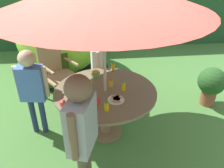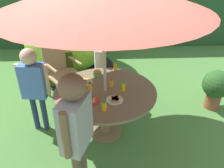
# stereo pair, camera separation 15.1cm
# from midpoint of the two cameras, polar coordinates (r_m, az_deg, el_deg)

# --- Properties ---
(ground_plane) EXTENTS (10.00, 10.00, 0.02)m
(ground_plane) POSITION_cam_midpoint_polar(r_m,az_deg,el_deg) (3.38, -2.81, -12.03)
(ground_plane) COLOR #477A38
(hedge_backdrop) EXTENTS (9.00, 0.70, 1.67)m
(hedge_backdrop) POSITION_cam_midpoint_polar(r_m,az_deg,el_deg) (6.37, -5.32, 17.11)
(hedge_backdrop) COLOR #234C28
(hedge_backdrop) RESTS_ON ground_plane
(garden_table) EXTENTS (1.33, 1.33, 0.71)m
(garden_table) POSITION_cam_midpoint_polar(r_m,az_deg,el_deg) (3.02, -3.08, -3.84)
(garden_table) COLOR brown
(garden_table) RESTS_ON ground_plane
(wooden_chair) EXTENTS (0.66, 0.66, 1.01)m
(wooden_chair) POSITION_cam_midpoint_polar(r_m,az_deg,el_deg) (3.97, -14.83, 3.71)
(wooden_chair) COLOR tan
(wooden_chair) RESTS_ON ground_plane
(dome_tent) EXTENTS (2.06, 2.06, 1.51)m
(dome_tent) POSITION_cam_midpoint_polar(r_m,az_deg,el_deg) (4.94, -13.58, 11.50)
(dome_tent) COLOR #8CC633
(dome_tent) RESTS_ON ground_plane
(potted_plant) EXTENTS (0.45, 0.45, 0.67)m
(potted_plant) POSITION_cam_midpoint_polar(r_m,az_deg,el_deg) (4.03, 22.64, 0.13)
(potted_plant) COLOR brown
(potted_plant) RESTS_ON ground_plane
(child_in_white_shirt) EXTENTS (0.20, 0.39, 1.15)m
(child_in_white_shirt) POSITION_cam_midpoint_polar(r_m,az_deg,el_deg) (3.72, -5.05, 5.80)
(child_in_white_shirt) COLOR #3F3F47
(child_in_white_shirt) RESTS_ON ground_plane
(child_in_blue_shirt) EXTENTS (0.42, 0.22, 1.25)m
(child_in_blue_shirt) POSITION_cam_midpoint_polar(r_m,az_deg,el_deg) (3.13, -20.78, 0.14)
(child_in_blue_shirt) COLOR navy
(child_in_blue_shirt) RESTS_ON ground_plane
(child_in_grey_shirt) EXTENTS (0.31, 0.45, 1.41)m
(child_in_grey_shirt) POSITION_cam_midpoint_polar(r_m,az_deg,el_deg) (2.13, -9.75, -10.07)
(child_in_grey_shirt) COLOR brown
(child_in_grey_shirt) RESTS_ON ground_plane
(snack_bowl) EXTENTS (0.13, 0.13, 0.08)m
(snack_bowl) POSITION_cam_midpoint_polar(r_m,az_deg,el_deg) (3.28, -5.49, 2.60)
(snack_bowl) COLOR #66B259
(snack_bowl) RESTS_ON garden_table
(plate_center_front) EXTENTS (0.21, 0.21, 0.03)m
(plate_center_front) POSITION_cam_midpoint_polar(r_m,az_deg,el_deg) (2.73, -6.69, -4.35)
(plate_center_front) COLOR red
(plate_center_front) RESTS_ON garden_table
(plate_far_left) EXTENTS (0.21, 0.21, 0.03)m
(plate_far_left) POSITION_cam_midpoint_polar(r_m,az_deg,el_deg) (3.13, -8.35, 0.30)
(plate_far_left) COLOR yellow
(plate_far_left) RESTS_ON garden_table
(plate_near_left) EXTENTS (0.21, 0.21, 0.03)m
(plate_near_left) POSITION_cam_midpoint_polar(r_m,az_deg,el_deg) (2.75, -0.55, -3.85)
(plate_near_left) COLOR white
(plate_near_left) RESTS_ON garden_table
(juice_bottle_near_right) EXTENTS (0.06, 0.06, 0.12)m
(juice_bottle_near_right) POSITION_cam_midpoint_polar(r_m,az_deg,el_deg) (2.56, -3.09, -5.61)
(juice_bottle_near_right) COLOR yellow
(juice_bottle_near_right) RESTS_ON garden_table
(juice_bottle_far_right) EXTENTS (0.05, 0.05, 0.13)m
(juice_bottle_far_right) POSITION_cam_midpoint_polar(r_m,az_deg,el_deg) (2.86, -8.58, -1.67)
(juice_bottle_far_right) COLOR yellow
(juice_bottle_far_right) RESTS_ON garden_table
(juice_bottle_center_back) EXTENTS (0.05, 0.05, 0.11)m
(juice_bottle_center_back) POSITION_cam_midpoint_polar(r_m,az_deg,el_deg) (3.01, -1.75, 0.26)
(juice_bottle_center_back) COLOR yellow
(juice_bottle_center_back) RESTS_ON garden_table
(juice_bottle_mid_left) EXTENTS (0.06, 0.06, 0.13)m
(juice_bottle_mid_left) POSITION_cam_midpoint_polar(r_m,az_deg,el_deg) (2.91, -7.04, -0.93)
(juice_bottle_mid_left) COLOR yellow
(juice_bottle_mid_left) RESTS_ON garden_table
(juice_bottle_mid_right) EXTENTS (0.05, 0.05, 0.13)m
(juice_bottle_mid_right) POSITION_cam_midpoint_polar(r_m,az_deg,el_deg) (2.92, 1.39, -0.58)
(juice_bottle_mid_right) COLOR yellow
(juice_bottle_mid_right) RESTS_ON garden_table
(juice_bottle_front_edge) EXTENTS (0.05, 0.05, 0.13)m
(juice_bottle_front_edge) POSITION_cam_midpoint_polar(r_m,az_deg,el_deg) (3.43, -1.01, 4.42)
(juice_bottle_front_edge) COLOR yellow
(juice_bottle_front_edge) RESTS_ON garden_table
(cup_near) EXTENTS (0.07, 0.07, 0.06)m
(cup_near) POSITION_cam_midpoint_polar(r_m,az_deg,el_deg) (2.73, -13.82, -4.72)
(cup_near) COLOR #E04C47
(cup_near) RESTS_ON garden_table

